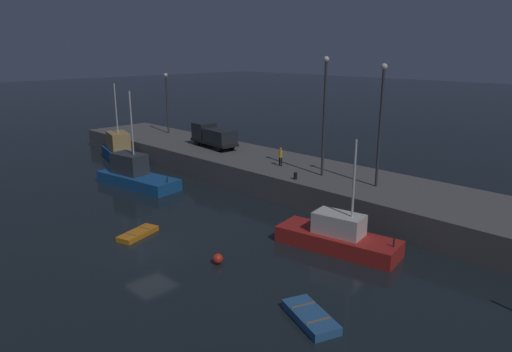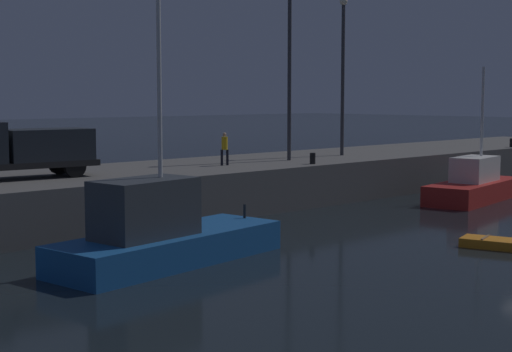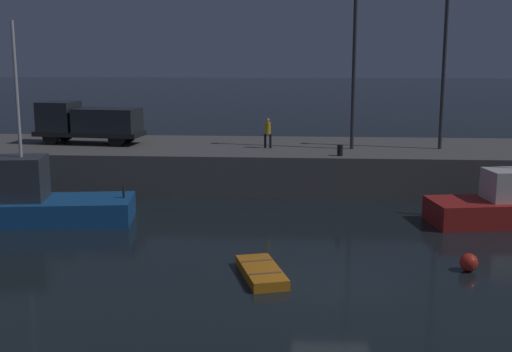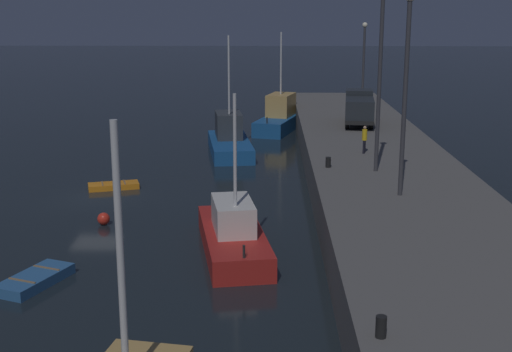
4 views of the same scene
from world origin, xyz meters
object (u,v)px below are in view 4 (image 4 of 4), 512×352
Objects in this scene: rowboat_white_mid at (114,186)px; utility_truck at (359,107)px; lamp_post_west at (364,57)px; bollard_west at (328,162)px; fishing_boat_blue at (229,139)px; dockworker at (365,138)px; mooring_buoy_near at (104,219)px; lamp_post_east at (380,67)px; dinghy_orange_near at (35,279)px; lamp_post_central at (406,81)px; bollard_central at (381,327)px; fishing_trawler_red at (233,234)px; fishing_boat_orange at (279,117)px.

rowboat_white_mid is 18.86m from utility_truck.
lamp_post_west reaches higher than bollard_west.
fishing_boat_blue is 15.86m from lamp_post_west.
bollard_west is at bearing -32.69° from dockworker.
mooring_buoy_near is 0.06× the size of lamp_post_east.
dinghy_orange_near is 0.38× the size of lamp_post_central.
utility_truck is (-0.23, 9.25, 2.31)m from fishing_boat_blue.
lamp_post_east is 6.21m from dockworker.
rowboat_white_mid is 12.61m from bollard_west.
mooring_buoy_near is (-7.30, 0.83, 0.10)m from dinghy_orange_near.
dinghy_orange_near is at bearing -124.39° from bollard_central.
lamp_post_west is at bearing 163.09° from fishing_trawler_red.
utility_truck is at bearing 91.45° from fishing_boat_blue.
dinghy_orange_near is at bearing -31.60° from utility_truck.
bollard_west is at bearing -107.59° from lamp_post_east.
fishing_trawler_red reaches higher than dinghy_orange_near.
utility_truck is (10.14, -1.56, -2.90)m from lamp_post_west.
dockworker reaches higher than dinghy_orange_near.
dinghy_orange_near is at bearing -6.49° from mooring_buoy_near.
fishing_trawler_red reaches higher than rowboat_white_mid.
fishing_boat_blue is 14.29× the size of mooring_buoy_near.
fishing_boat_orange is at bearing 158.08° from fishing_boat_blue.
rowboat_white_mid is (-14.03, -0.22, -0.04)m from dinghy_orange_near.
dockworker is at bearing 40.41° from fishing_boat_blue.
dinghy_orange_near is (33.53, -9.56, -0.92)m from fishing_boat_orange.
bollard_central is at bearing 55.61° from dinghy_orange_near.
bollard_west is at bearing 5.69° from fishing_boat_orange.
fishing_boat_blue is (-20.65, -1.38, 0.16)m from fishing_trawler_red.
rowboat_white_mid is 0.35× the size of lamp_post_central.
fishing_boat_blue is 17.77m from mooring_buoy_near.
bollard_central is at bearing -6.80° from lamp_post_west.
fishing_trawler_red is 13.64× the size of bollard_central.
lamp_post_east reaches higher than fishing_trawler_red.
fishing_boat_orange is (-29.84, 2.32, 0.33)m from fishing_trawler_red.
bollard_central is (22.52, -2.58, -0.61)m from dockworker.
fishing_boat_orange is 14.46× the size of bollard_central.
lamp_post_west reaches higher than fishing_boat_orange.
lamp_post_west is at bearing 171.26° from utility_truck.
lamp_post_central reaches higher than fishing_trawler_red.
fishing_boat_blue is 0.97× the size of lamp_post_central.
mooring_buoy_near is at bearing -18.41° from fishing_boat_orange.
utility_truck is at bearing 174.56° from dockworker.
lamp_post_west is at bearing 133.82° from fishing_boat_blue.
dinghy_orange_near is at bearing -44.15° from dockworker.
dinghy_orange_near is 20.52m from dockworker.
lamp_post_east reaches higher than fishing_boat_orange.
fishing_boat_orange is at bearing 153.36° from rowboat_white_mid.
lamp_post_east is at bearing 102.16° from mooring_buoy_near.
lamp_post_central is at bearing 4.68° from lamp_post_east.
dinghy_orange_near is at bearing -13.55° from fishing_boat_blue.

